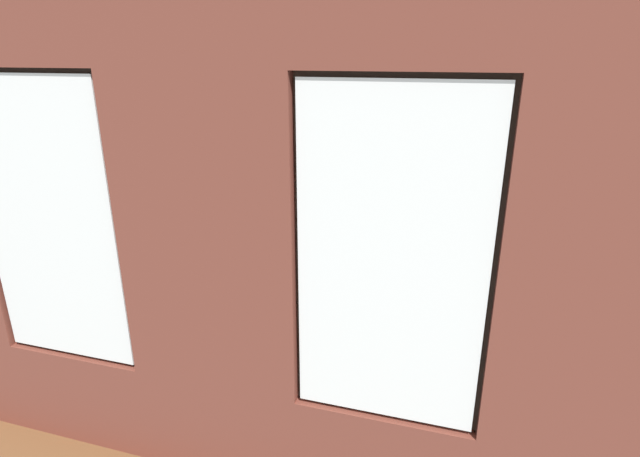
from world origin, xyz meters
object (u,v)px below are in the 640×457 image
object	(u,v)px
table_plant_small	(366,249)
potted_plant_by_left_couch	(494,243)
potted_plant_between_couches	(359,345)
candle_jar	(336,260)
tv_flatscreen	(120,216)
remote_silver	(329,259)
potted_plant_corner_far_left	(607,378)
potted_plant_foreground_right	(231,182)
papasan_chair	(347,207)
couch_by_window	(192,363)
potted_plant_mid_room_small	(420,247)
cup_ceramic	(316,252)
media_console	(126,261)
couch_left	(538,313)
coffee_table	(329,264)
remote_black	(290,258)
potted_plant_corner_near_left	(532,214)
potted_plant_near_tv	(110,272)

from	to	relation	value
table_plant_small	potted_plant_by_left_couch	size ratio (longest dim) A/B	0.32
potted_plant_between_couches	candle_jar	bearing A→B (deg)	-70.48
table_plant_small	tv_flatscreen	distance (m)	3.07
tv_flatscreen	remote_silver	bearing A→B (deg)	-172.32
potted_plant_between_couches	potted_plant_corner_far_left	distance (m)	1.62
potted_plant_foreground_right	papasan_chair	bearing A→B (deg)	-179.17
couch_by_window	potted_plant_mid_room_small	xyz separation A→B (m)	(-1.57, -3.10, 0.04)
potted_plant_by_left_couch	potted_plant_mid_room_small	size ratio (longest dim) A/B	1.44
cup_ceramic	table_plant_small	xyz separation A→B (m)	(-0.61, -0.04, 0.09)
papasan_chair	potted_plant_foreground_right	size ratio (longest dim) A/B	0.78
table_plant_small	remote_silver	world-z (taller)	table_plant_small
couch_by_window	potted_plant_by_left_couch	bearing A→B (deg)	-128.77
media_console	potted_plant_mid_room_small	xyz separation A→B (m)	(-3.59, -1.28, 0.10)
couch_by_window	tv_flatscreen	distance (m)	2.77
remote_silver	potted_plant_between_couches	xyz separation A→B (m)	(-0.83, 2.12, 0.27)
couch_left	tv_flatscreen	world-z (taller)	tv_flatscreen
tv_flatscreen	potted_plant_foreground_right	bearing A→B (deg)	-96.76
cup_ceramic	potted_plant_between_couches	distance (m)	2.44
cup_ceramic	couch_by_window	bearing A→B (deg)	80.12
coffee_table	potted_plant_corner_far_left	size ratio (longest dim) A/B	0.93
remote_black	papasan_chair	bearing A→B (deg)	142.19
table_plant_small	media_console	xyz separation A→B (m)	(3.02, 0.48, -0.32)
couch_left	potted_plant_corner_far_left	size ratio (longest dim) A/B	1.13
tv_flatscreen	papasan_chair	xyz separation A→B (m)	(-2.31, -2.50, -0.42)
media_console	papasan_chair	distance (m)	3.41
candle_jar	tv_flatscreen	distance (m)	2.75
couch_left	cup_ceramic	bearing A→B (deg)	-105.10
couch_left	potted_plant_corner_near_left	world-z (taller)	potted_plant_corner_near_left
potted_plant_near_tv	potted_plant_foreground_right	distance (m)	3.43
candle_jar	potted_plant_by_left_couch	xyz separation A→B (m)	(-1.78, -1.02, 0.02)
coffee_table	candle_jar	world-z (taller)	candle_jar
papasan_chair	potted_plant_corner_near_left	distance (m)	2.74
couch_by_window	tv_flatscreen	world-z (taller)	tv_flatscreen
potted_plant_by_left_couch	cup_ceramic	bearing A→B (deg)	21.42
coffee_table	potted_plant_corner_near_left	bearing A→B (deg)	-138.38
media_console	potted_plant_by_left_couch	world-z (taller)	potted_plant_by_left_couch
coffee_table	papasan_chair	bearing A→B (deg)	-82.13
candle_jar	remote_silver	world-z (taller)	candle_jar
coffee_table	remote_silver	size ratio (longest dim) A/B	8.96
potted_plant_between_couches	remote_silver	bearing A→B (deg)	-68.69
cup_ceramic	potted_plant_mid_room_small	size ratio (longest dim) A/B	0.17
media_console	potted_plant_corner_far_left	size ratio (longest dim) A/B	0.60
couch_left	potted_plant_foreground_right	size ratio (longest dim) A/B	1.30
table_plant_small	couch_by_window	bearing A→B (deg)	66.46
candle_jar	coffee_table	bearing A→B (deg)	-43.86
candle_jar	tv_flatscreen	world-z (taller)	tv_flatscreen
cup_ceramic	remote_black	xyz separation A→B (m)	(0.27, 0.20, -0.04)
potted_plant_corner_near_left	potted_plant_mid_room_small	distance (m)	1.93
table_plant_small	tv_flatscreen	bearing A→B (deg)	9.01
cup_ceramic	tv_flatscreen	xyz separation A→B (m)	(2.41, 0.44, 0.37)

